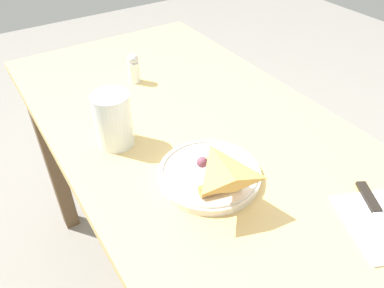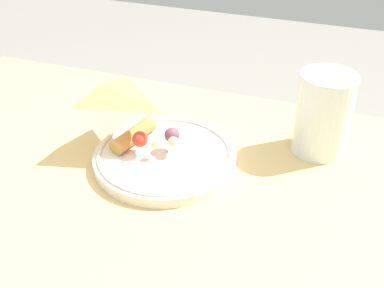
{
  "view_description": "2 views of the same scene",
  "coord_description": "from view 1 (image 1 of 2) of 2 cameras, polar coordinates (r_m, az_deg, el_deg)",
  "views": [
    {
      "loc": [
        0.61,
        -0.41,
        1.31
      ],
      "look_at": [
        0.07,
        -0.07,
        0.79
      ],
      "focal_mm": 35.0,
      "sensor_mm": 36.0,
      "label": 1
    },
    {
      "loc": [
        -0.09,
        0.46,
        1.19
      ],
      "look_at": [
        0.09,
        -0.03,
        0.84
      ],
      "focal_mm": 45.0,
      "sensor_mm": 36.0,
      "label": 2
    }
  ],
  "objects": [
    {
      "name": "salt_shaker",
      "position": [
        1.1,
        -8.86,
        11.37
      ],
      "size": [
        0.03,
        0.03,
        0.09
      ],
      "color": "white",
      "rests_on": "dining_table"
    },
    {
      "name": "dining_table",
      "position": [
        0.98,
        1.16,
        -3.32
      ],
      "size": [
        1.27,
        0.65,
        0.76
      ],
      "color": "#DBB770",
      "rests_on": "ground_plane"
    },
    {
      "name": "milk_glass",
      "position": [
        0.85,
        -11.83,
        3.31
      ],
      "size": [
        0.08,
        0.08,
        0.13
      ],
      "color": "white",
      "rests_on": "dining_table"
    },
    {
      "name": "butter_knife",
      "position": [
        0.78,
        26.79,
        -10.01
      ],
      "size": [
        0.19,
        0.12,
        0.01
      ],
      "rotation": [
        0.0,
        0.0,
        -0.51
      ],
      "color": "black",
      "rests_on": "napkin_folded"
    },
    {
      "name": "napkin_folded",
      "position": [
        0.78,
        27.02,
        -10.84
      ],
      "size": [
        0.2,
        0.18,
        0.0
      ],
      "rotation": [
        0.0,
        0.0,
        -0.4
      ],
      "color": "silver",
      "rests_on": "dining_table"
    },
    {
      "name": "plate_pizza",
      "position": [
        0.77,
        2.7,
        -4.42
      ],
      "size": [
        0.21,
        0.21,
        0.05
      ],
      "color": "silver",
      "rests_on": "dining_table"
    }
  ]
}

